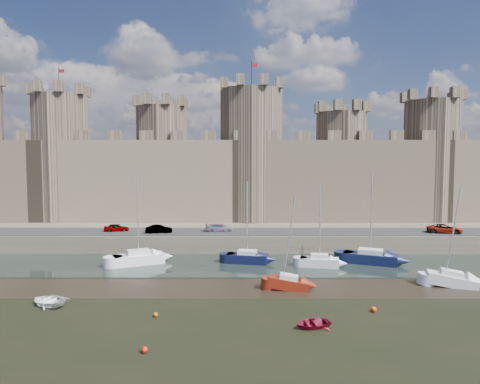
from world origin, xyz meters
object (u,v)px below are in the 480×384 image
at_px(car_3, 445,229).
at_px(sailboat_4, 289,282).
at_px(sailboat_3, 370,257).
at_px(car_1, 159,229).
at_px(sailboat_0, 139,258).
at_px(sailboat_5, 452,279).
at_px(sailboat_1, 247,257).
at_px(car_0, 116,228).
at_px(car_2, 220,228).
at_px(sailboat_2, 319,261).

distance_m(car_3, sailboat_4, 31.10).
bearing_deg(sailboat_4, sailboat_3, 51.22).
height_order(car_1, sailboat_0, sailboat_0).
height_order(car_1, sailboat_5, sailboat_5).
distance_m(car_1, sailboat_1, 15.08).
bearing_deg(sailboat_3, sailboat_5, -37.26).
bearing_deg(sailboat_3, sailboat_1, -157.58).
xyz_separation_m(car_0, sailboat_5, (40.26, -19.19, -2.36)).
bearing_deg(sailboat_4, car_0, 146.98).
height_order(sailboat_1, sailboat_3, sailboat_3).
bearing_deg(car_1, car_0, 71.37).
height_order(car_0, sailboat_5, sailboat_5).
distance_m(car_2, sailboat_4, 22.10).
height_order(car_2, sailboat_1, sailboat_1).
bearing_deg(sailboat_1, car_0, 165.56).
bearing_deg(sailboat_5, car_3, 83.21).
relative_size(car_2, sailboat_4, 0.44).
bearing_deg(car_0, sailboat_1, -128.95).
distance_m(car_1, sailboat_0, 8.88).
relative_size(car_1, sailboat_4, 0.40).
xyz_separation_m(sailboat_3, sailboat_5, (5.50, -9.64, -0.12)).
bearing_deg(car_1, sailboat_1, -127.74).
bearing_deg(sailboat_5, sailboat_4, -159.80).
height_order(car_2, sailboat_4, sailboat_4).
height_order(sailboat_0, sailboat_4, sailboat_0).
bearing_deg(sailboat_1, sailboat_4, -58.12).
height_order(car_1, sailboat_1, sailboat_1).
relative_size(sailboat_4, sailboat_5, 0.92).
bearing_deg(car_3, car_2, 102.23).
bearing_deg(sailboat_2, car_3, 38.01).
distance_m(sailboat_0, sailboat_5, 35.81).
bearing_deg(car_0, car_3, -104.66).
bearing_deg(sailboat_5, car_0, 170.95).
height_order(car_3, sailboat_2, sailboat_2).
xyz_separation_m(sailboat_1, sailboat_3, (15.52, -0.16, 0.05)).
relative_size(car_3, sailboat_4, 0.50).
bearing_deg(car_0, sailboat_3, -118.30).
relative_size(car_2, sailboat_2, 0.42).
height_order(car_3, sailboat_4, sailboat_4).
bearing_deg(sailboat_5, sailboat_0, -178.37).
bearing_deg(car_1, car_2, -84.96).
xyz_separation_m(car_2, sailboat_1, (3.96, -9.55, -2.30)).
height_order(car_1, sailboat_3, sailboat_3).
height_order(car_0, car_3, car_3).
relative_size(car_3, sailboat_1, 0.46).
relative_size(sailboat_3, sailboat_4, 1.20).
relative_size(car_3, sailboat_5, 0.46).
xyz_separation_m(car_1, sailboat_0, (-0.95, -8.54, -2.25)).
xyz_separation_m(car_0, car_1, (6.59, -1.50, 0.01)).
height_order(sailboat_3, sailboat_5, sailboat_3).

